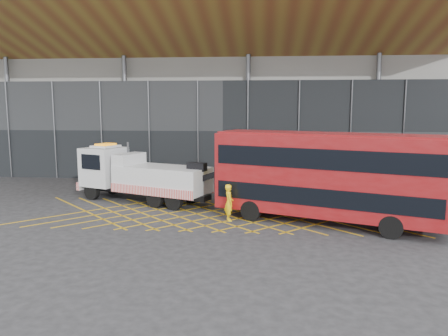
# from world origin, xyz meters

# --- Properties ---
(ground_plane) EXTENTS (120.00, 120.00, 0.00)m
(ground_plane) POSITION_xyz_m (0.00, 0.00, 0.00)
(ground_plane) COLOR #242427
(road_markings) EXTENTS (21.56, 7.16, 0.01)m
(road_markings) POSITION_xyz_m (2.40, 0.00, 0.01)
(road_markings) COLOR #C79512
(road_markings) RESTS_ON ground_plane
(construction_building) EXTENTS (55.00, 23.97, 18.00)m
(construction_building) POSITION_xyz_m (1.92, 18.40, 8.98)
(construction_building) COLOR gray
(construction_building) RESTS_ON ground_plane
(recovery_truck) EXTENTS (10.15, 5.60, 3.63)m
(recovery_truck) POSITION_xyz_m (-2.51, 2.94, 1.67)
(recovery_truck) COLOR black
(recovery_truck) RESTS_ON ground_plane
(bus_towed) EXTENTS (11.54, 6.67, 4.64)m
(bus_towed) POSITION_xyz_m (8.44, -1.43, 2.58)
(bus_towed) COLOR maroon
(bus_towed) RESTS_ON ground_plane
(worker) EXTENTS (0.65, 0.81, 1.93)m
(worker) POSITION_xyz_m (3.52, -1.25, 0.97)
(worker) COLOR yellow
(worker) RESTS_ON ground_plane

